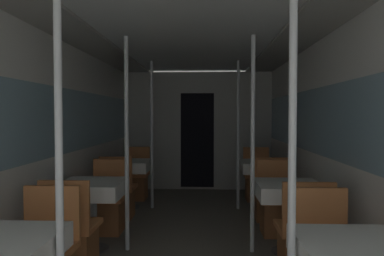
{
  "coord_description": "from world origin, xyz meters",
  "views": [
    {
      "loc": [
        0.19,
        -1.27,
        1.44
      ],
      "look_at": [
        0.01,
        3.18,
        1.29
      ],
      "focal_mm": 35.0,
      "sensor_mm": 36.0,
      "label": 1
    }
  ],
  "objects_px": {
    "dining_table_left_1": "(92,192)",
    "chair_right_far_2": "(257,184)",
    "chair_right_near_1": "(303,246)",
    "chair_right_near_2": "(269,200)",
    "support_pole_right_0": "(292,170)",
    "chair_left_near_1": "(72,243)",
    "support_pole_left_1": "(127,144)",
    "dining_table_left_2": "(128,168)",
    "chair_left_near_2": "(119,198)",
    "chair_right_far_1": "(277,211)",
    "chair_left_far_1": "(107,209)",
    "support_pole_right_2": "(238,135)",
    "chair_left_far_2": "(135,183)",
    "dining_table_right_2": "(263,169)",
    "support_pole_right_1": "(253,144)",
    "support_pole_left_2": "(152,135)",
    "dining_table_right_1": "(289,193)",
    "support_pole_left_0": "(59,169)"
  },
  "relations": [
    {
      "from": "chair_left_near_2",
      "to": "support_pole_right_2",
      "type": "bearing_deg",
      "value": 19.5
    },
    {
      "from": "chair_left_far_2",
      "to": "chair_right_far_2",
      "type": "relative_size",
      "value": 1.0
    },
    {
      "from": "support_pole_left_2",
      "to": "dining_table_right_2",
      "type": "height_order",
      "value": "support_pole_left_2"
    },
    {
      "from": "chair_right_far_1",
      "to": "support_pole_right_0",
      "type": "bearing_deg",
      "value": 81.14
    },
    {
      "from": "support_pole_right_2",
      "to": "chair_left_near_1",
      "type": "bearing_deg",
      "value": -125.21
    },
    {
      "from": "support_pole_left_0",
      "to": "dining_table_right_2",
      "type": "xyz_separation_m",
      "value": [
        1.7,
        3.62,
        -0.51
      ]
    },
    {
      "from": "chair_right_far_2",
      "to": "support_pole_right_2",
      "type": "bearing_deg",
      "value": 58.05
    },
    {
      "from": "chair_right_near_1",
      "to": "dining_table_right_2",
      "type": "distance_m",
      "value": 2.44
    },
    {
      "from": "chair_left_far_1",
      "to": "support_pole_right_0",
      "type": "height_order",
      "value": "support_pole_right_0"
    },
    {
      "from": "chair_left_far_2",
      "to": "support_pole_right_2",
      "type": "relative_size",
      "value": 0.39
    },
    {
      "from": "dining_table_left_1",
      "to": "dining_table_right_2",
      "type": "height_order",
      "value": "same"
    },
    {
      "from": "chair_right_near_1",
      "to": "dining_table_left_2",
      "type": "bearing_deg",
      "value": 130.75
    },
    {
      "from": "chair_left_far_1",
      "to": "chair_left_near_2",
      "type": "bearing_deg",
      "value": -90.0
    },
    {
      "from": "support_pole_left_1",
      "to": "chair_right_far_1",
      "type": "relative_size",
      "value": 2.57
    },
    {
      "from": "chair_left_far_1",
      "to": "support_pole_right_1",
      "type": "xyz_separation_m",
      "value": [
        1.7,
        -0.6,
        0.85
      ]
    },
    {
      "from": "chair_left_near_1",
      "to": "chair_right_near_1",
      "type": "distance_m",
      "value": 2.08
    },
    {
      "from": "chair_left_far_2",
      "to": "support_pole_right_1",
      "type": "distance_m",
      "value": 3.07
    },
    {
      "from": "chair_right_far_2",
      "to": "support_pole_left_2",
      "type": "bearing_deg",
      "value": 19.5
    },
    {
      "from": "chair_right_far_1",
      "to": "chair_right_far_2",
      "type": "relative_size",
      "value": 1.0
    },
    {
      "from": "support_pole_right_0",
      "to": "chair_right_near_2",
      "type": "relative_size",
      "value": 2.57
    },
    {
      "from": "chair_left_near_1",
      "to": "chair_right_far_1",
      "type": "relative_size",
      "value": 1.0
    },
    {
      "from": "support_pole_left_1",
      "to": "chair_right_far_1",
      "type": "bearing_deg",
      "value": 19.5
    },
    {
      "from": "chair_left_near_2",
      "to": "support_pole_right_1",
      "type": "distance_m",
      "value": 2.26
    },
    {
      "from": "support_pole_right_0",
      "to": "support_pole_left_1",
      "type": "bearing_deg",
      "value": 126.25
    },
    {
      "from": "chair_left_far_2",
      "to": "support_pole_right_2",
      "type": "bearing_deg",
      "value": 160.5
    },
    {
      "from": "support_pole_left_0",
      "to": "dining_table_left_2",
      "type": "relative_size",
      "value": 3.09
    },
    {
      "from": "dining_table_right_1",
      "to": "dining_table_right_2",
      "type": "distance_m",
      "value": 1.81
    },
    {
      "from": "chair_right_far_1",
      "to": "support_pole_right_2",
      "type": "height_order",
      "value": "support_pole_right_2"
    },
    {
      "from": "support_pole_left_0",
      "to": "chair_left_far_2",
      "type": "distance_m",
      "value": 4.32
    },
    {
      "from": "chair_right_far_2",
      "to": "chair_left_far_1",
      "type": "bearing_deg",
      "value": 41.04
    },
    {
      "from": "chair_right_near_1",
      "to": "dining_table_right_2",
      "type": "relative_size",
      "value": 1.2
    },
    {
      "from": "chair_left_near_2",
      "to": "dining_table_right_1",
      "type": "height_order",
      "value": "chair_left_near_2"
    },
    {
      "from": "dining_table_left_1",
      "to": "support_pole_left_1",
      "type": "bearing_deg",
      "value": 0.0
    },
    {
      "from": "dining_table_left_1",
      "to": "support_pole_right_0",
      "type": "distance_m",
      "value": 2.54
    },
    {
      "from": "support_pole_right_2",
      "to": "chair_right_far_2",
      "type": "bearing_deg",
      "value": 58.05
    },
    {
      "from": "support_pole_left_0",
      "to": "support_pole_right_0",
      "type": "xyz_separation_m",
      "value": [
        1.33,
        0.0,
        0.0
      ]
    },
    {
      "from": "dining_table_right_1",
      "to": "support_pole_right_1",
      "type": "xyz_separation_m",
      "value": [
        -0.38,
        0.0,
        0.51
      ]
    },
    {
      "from": "support_pole_right_1",
      "to": "chair_right_far_2",
      "type": "distance_m",
      "value": 2.59
    },
    {
      "from": "support_pole_left_1",
      "to": "support_pole_right_1",
      "type": "height_order",
      "value": "same"
    },
    {
      "from": "chair_right_near_1",
      "to": "chair_right_near_2",
      "type": "distance_m",
      "value": 1.81
    },
    {
      "from": "dining_table_right_1",
      "to": "chair_left_near_2",
      "type": "bearing_deg",
      "value": 149.87
    },
    {
      "from": "dining_table_left_2",
      "to": "chair_left_near_2",
      "type": "height_order",
      "value": "chair_left_near_2"
    },
    {
      "from": "chair_left_near_1",
      "to": "support_pole_left_1",
      "type": "distance_m",
      "value": 1.11
    },
    {
      "from": "chair_right_far_1",
      "to": "support_pole_right_1",
      "type": "distance_m",
      "value": 1.11
    },
    {
      "from": "support_pole_left_0",
      "to": "chair_left_far_1",
      "type": "distance_m",
      "value": 2.59
    },
    {
      "from": "dining_table_left_1",
      "to": "chair_right_far_2",
      "type": "relative_size",
      "value": 0.83
    },
    {
      "from": "chair_left_near_1",
      "to": "dining_table_left_2",
      "type": "height_order",
      "value": "chair_left_near_1"
    },
    {
      "from": "support_pole_right_1",
      "to": "dining_table_right_2",
      "type": "height_order",
      "value": "support_pole_right_1"
    },
    {
      "from": "dining_table_left_1",
      "to": "chair_left_near_1",
      "type": "distance_m",
      "value": 0.69
    },
    {
      "from": "chair_left_near_1",
      "to": "chair_right_far_1",
      "type": "xyz_separation_m",
      "value": [
        2.08,
        1.21,
        0.0
      ]
    }
  ]
}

